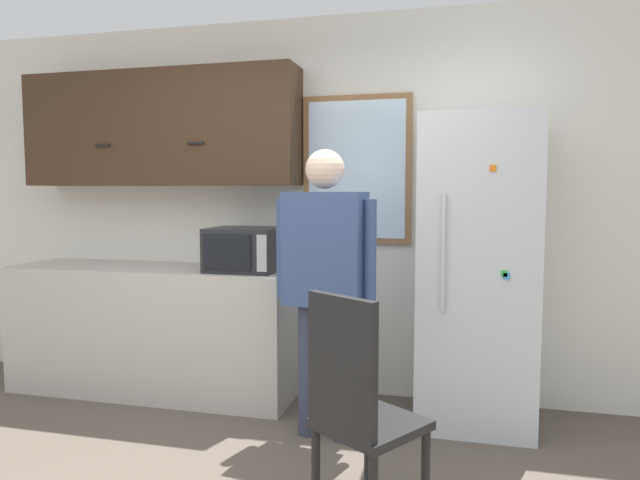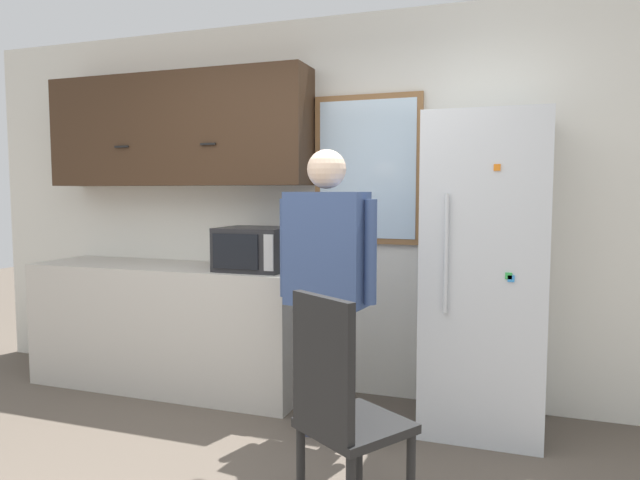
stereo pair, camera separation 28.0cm
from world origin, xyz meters
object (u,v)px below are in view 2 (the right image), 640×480
microwave (254,249)px  person (327,263)px  chair (340,406)px  refrigerator (485,274)px

microwave → person: (0.67, -0.43, -0.02)m
chair → microwave: bearing=-18.5°
chair → refrigerator: bearing=-77.2°
refrigerator → person: bearing=-151.9°
person → refrigerator: (0.86, 0.46, -0.09)m
refrigerator → microwave: bearing=-179.0°
person → refrigerator: size_ratio=0.89×
refrigerator → chair: 1.49m
microwave → person: bearing=-32.9°
person → refrigerator: 0.98m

